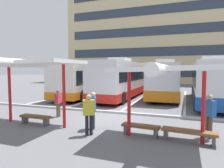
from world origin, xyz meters
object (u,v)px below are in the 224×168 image
object	(u,v)px
waiting_shelter_0	(30,64)
bench_2	(189,133)
bench_0	(35,118)
coach_bus_0	(90,80)
coach_bus_1	(125,79)
waiting_shelter_1	(164,71)
waiting_passenger_2	(93,108)
waiting_passenger_0	(209,113)
coach_bus_3	(210,82)
coach_bus_2	(166,80)
waiting_passenger_3	(58,101)
bench_1	(141,128)
waiting_passenger_1	(89,112)

from	to	relation	value
waiting_shelter_0	bench_2	size ratio (longest dim) A/B	2.40
waiting_shelter_0	bench_0	world-z (taller)	waiting_shelter_0
bench_2	waiting_shelter_0	bearing A→B (deg)	-178.08
coach_bus_0	coach_bus_1	world-z (taller)	coach_bus_1
waiting_shelter_1	bench_2	bearing A→B (deg)	17.40
waiting_passenger_2	waiting_passenger_0	bearing A→B (deg)	5.59
coach_bus_1	bench_0	size ratio (longest dim) A/B	7.85
coach_bus_3	coach_bus_2	bearing A→B (deg)	144.27
bench_0	waiting_passenger_0	xyz separation A→B (m)	(7.65, 0.81, 0.66)
coach_bus_1	waiting_passenger_3	distance (m)	9.74
coach_bus_3	waiting_passenger_3	world-z (taller)	coach_bus_3
waiting_passenger_0	waiting_shelter_0	bearing A→B (deg)	-172.27
bench_1	waiting_passenger_3	size ratio (longest dim) A/B	1.00
bench_0	waiting_passenger_1	xyz separation A→B (m)	(3.13, -0.50, 0.63)
coach_bus_3	waiting_shelter_0	bearing A→B (deg)	-129.54
waiting_passenger_2	bench_1	bearing A→B (deg)	-5.99
coach_bus_3	waiting_shelter_1	bearing A→B (deg)	-103.87
waiting_passenger_1	bench_0	bearing A→B (deg)	170.85
coach_bus_1	bench_1	size ratio (longest dim) A/B	7.98
coach_bus_3	bench_2	distance (m)	10.42
waiting_shelter_0	waiting_passenger_1	bearing A→B (deg)	-5.07
coach_bus_1	waiting_passenger_0	size ratio (longest dim) A/B	7.27
coach_bus_2	waiting_shelter_1	world-z (taller)	coach_bus_2
waiting_shelter_0	waiting_passenger_2	world-z (taller)	waiting_shelter_0
bench_1	bench_2	size ratio (longest dim) A/B	0.79
bench_0	waiting_shelter_1	bearing A→B (deg)	-2.63
bench_0	waiting_passenger_1	distance (m)	3.23
coach_bus_3	bench_2	size ratio (longest dim) A/B	5.67
coach_bus_0	bench_0	distance (m)	11.62
coach_bus_3	waiting_passenger_1	xyz separation A→B (m)	(-5.48, -10.71, -0.70)
coach_bus_3	waiting_passenger_1	distance (m)	12.05
bench_1	waiting_passenger_2	distance (m)	2.31
bench_2	waiting_passenger_0	xyz separation A→B (m)	(0.73, 0.81, 0.65)
coach_bus_3	bench_1	size ratio (longest dim) A/B	7.21
coach_bus_1	bench_1	bearing A→B (deg)	-70.40
waiting_shelter_1	coach_bus_0	bearing A→B (deg)	127.04
waiting_passenger_1	bench_1	bearing A→B (deg)	17.27
bench_1	coach_bus_2	bearing A→B (deg)	90.98
bench_1	waiting_passenger_1	bearing A→B (deg)	-162.73
bench_0	waiting_passenger_1	bearing A→B (deg)	-9.15
waiting_shelter_1	bench_1	xyz separation A→B (m)	(-0.90, 0.39, -2.28)
coach_bus_3	waiting_passenger_2	distance (m)	11.40
waiting_passenger_0	waiting_passenger_3	bearing A→B (deg)	172.77
waiting_shelter_0	waiting_passenger_1	size ratio (longest dim) A/B	2.84
waiting_shelter_1	waiting_passenger_0	bearing A→B (deg)	33.75
coach_bus_1	waiting_shelter_1	xyz separation A→B (m)	(4.92, -11.69, 0.87)
bench_2	waiting_passenger_1	world-z (taller)	waiting_passenger_1
coach_bus_2	bench_1	distance (m)	12.82
bench_1	bench_2	world-z (taller)	same
waiting_shelter_1	waiting_passenger_0	distance (m)	2.54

